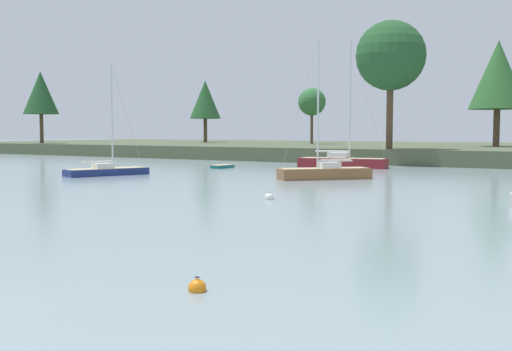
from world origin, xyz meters
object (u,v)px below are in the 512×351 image
(mooring_buoy_orange, at_px, (197,288))
(sailboat_navy, at_px, (107,173))
(sailboat_maroon, at_px, (342,165))
(sailboat_wood, at_px, (325,176))
(mooring_buoy_white, at_px, (269,198))
(dinghy_teal, at_px, (222,167))

(mooring_buoy_orange, bearing_deg, sailboat_navy, 138.19)
(sailboat_maroon, bearing_deg, sailboat_wood, -71.80)
(mooring_buoy_orange, height_order, mooring_buoy_white, mooring_buoy_white)
(sailboat_navy, bearing_deg, sailboat_wood, 18.43)
(dinghy_teal, distance_m, sailboat_navy, 13.54)
(dinghy_teal, relative_size, mooring_buoy_orange, 5.68)
(sailboat_wood, xyz_separation_m, mooring_buoy_white, (3.27, -14.12, -0.15))
(dinghy_teal, bearing_deg, sailboat_navy, -100.94)
(mooring_buoy_orange, bearing_deg, sailboat_wood, 109.88)
(dinghy_teal, xyz_separation_m, sailboat_wood, (14.69, -7.54, 0.12))
(sailboat_wood, xyz_separation_m, sailboat_navy, (-17.26, -5.75, -0.04))
(mooring_buoy_orange, bearing_deg, sailboat_maroon, 109.35)
(sailboat_maroon, distance_m, sailboat_navy, 23.69)
(sailboat_wood, distance_m, sailboat_navy, 18.19)
(mooring_buoy_orange, bearing_deg, dinghy_teal, 123.80)
(sailboat_wood, relative_size, mooring_buoy_orange, 23.74)
(mooring_buoy_white, bearing_deg, sailboat_navy, 157.83)
(dinghy_teal, xyz_separation_m, sailboat_navy, (-2.57, -13.29, 0.08))
(sailboat_maroon, relative_size, sailboat_navy, 1.39)
(mooring_buoy_white, bearing_deg, dinghy_teal, 129.68)
(dinghy_teal, bearing_deg, mooring_buoy_white, -50.32)
(sailboat_maroon, height_order, mooring_buoy_white, sailboat_maroon)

